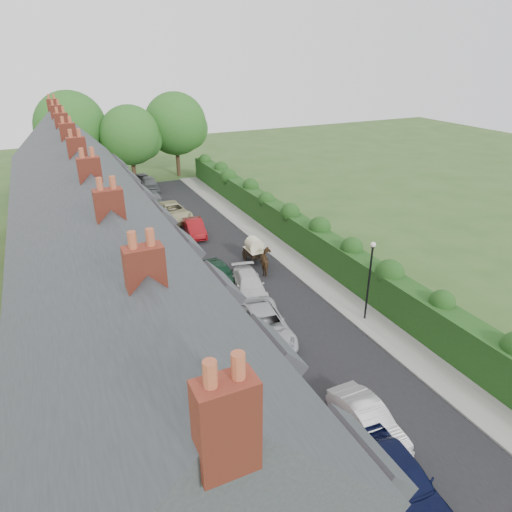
% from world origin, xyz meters
% --- Properties ---
extents(ground, '(140.00, 140.00, 0.00)m').
position_xyz_m(ground, '(0.00, 0.00, 0.00)').
color(ground, '#2D4C1E').
rests_on(ground, ground).
extents(road, '(6.00, 58.00, 0.02)m').
position_xyz_m(road, '(-0.50, 11.00, 0.01)').
color(road, black).
rests_on(road, ground).
extents(pavement_hedge_side, '(2.20, 58.00, 0.12)m').
position_xyz_m(pavement_hedge_side, '(3.60, 11.00, 0.06)').
color(pavement_hedge_side, gray).
rests_on(pavement_hedge_side, ground).
extents(pavement_house_side, '(1.70, 58.00, 0.12)m').
position_xyz_m(pavement_house_side, '(-4.35, 11.00, 0.06)').
color(pavement_house_side, gray).
rests_on(pavement_house_side, ground).
extents(kerb_hedge_side, '(0.18, 58.00, 0.13)m').
position_xyz_m(kerb_hedge_side, '(2.55, 11.00, 0.07)').
color(kerb_hedge_side, gray).
rests_on(kerb_hedge_side, ground).
extents(kerb_house_side, '(0.18, 58.00, 0.13)m').
position_xyz_m(kerb_house_side, '(-3.55, 11.00, 0.07)').
color(kerb_house_side, gray).
rests_on(kerb_house_side, ground).
extents(hedge, '(2.10, 58.00, 2.85)m').
position_xyz_m(hedge, '(5.40, 11.00, 1.60)').
color(hedge, '#183B12').
rests_on(hedge, ground).
extents(terrace_row, '(9.05, 40.50, 11.50)m').
position_xyz_m(terrace_row, '(-10.87, 9.98, 4.47)').
color(terrace_row, maroon).
rests_on(terrace_row, ground).
extents(garden_wall_row, '(0.35, 40.35, 1.10)m').
position_xyz_m(garden_wall_row, '(-5.35, 10.00, 0.46)').
color(garden_wall_row, maroon).
rests_on(garden_wall_row, ground).
extents(lamppost, '(0.32, 0.32, 5.16)m').
position_xyz_m(lamppost, '(3.40, 4.00, 3.30)').
color(lamppost, black).
rests_on(lamppost, ground).
extents(tree_far_left, '(7.14, 6.80, 9.29)m').
position_xyz_m(tree_far_left, '(-2.65, 40.08, 5.71)').
color(tree_far_left, '#332316').
rests_on(tree_far_left, ground).
extents(tree_far_right, '(7.98, 7.60, 10.31)m').
position_xyz_m(tree_far_right, '(3.39, 42.08, 6.31)').
color(tree_far_right, '#332316').
rests_on(tree_far_right, ground).
extents(tree_far_back, '(8.40, 8.00, 10.82)m').
position_xyz_m(tree_far_back, '(-8.59, 43.08, 6.62)').
color(tree_far_back, '#332316').
rests_on(tree_far_back, ground).
extents(car_navy, '(2.30, 4.85, 1.60)m').
position_xyz_m(car_navy, '(-2.85, -6.20, 0.80)').
color(car_navy, black).
rests_on(car_navy, ground).
extents(car_silver_a, '(1.50, 4.22, 1.39)m').
position_xyz_m(car_silver_a, '(-2.07, -3.24, 0.69)').
color(car_silver_a, '#BCBBC1').
rests_on(car_silver_a, ground).
extents(car_silver_b, '(3.53, 6.08, 1.59)m').
position_xyz_m(car_silver_b, '(-2.97, 5.00, 0.80)').
color(car_silver_b, '#B7B9BF').
rests_on(car_silver_b, ground).
extents(car_white, '(2.80, 4.89, 1.33)m').
position_xyz_m(car_white, '(-1.60, 10.01, 0.67)').
color(car_white, silver).
rests_on(car_white, ground).
extents(car_green, '(1.66, 3.90, 1.31)m').
position_xyz_m(car_green, '(-2.68, 12.60, 0.66)').
color(car_green, black).
rests_on(car_green, ground).
extents(car_red, '(1.97, 4.34, 1.38)m').
position_xyz_m(car_red, '(-1.60, 21.58, 0.69)').
color(car_red, maroon).
rests_on(car_red, ground).
extents(car_beige, '(3.16, 5.84, 1.55)m').
position_xyz_m(car_beige, '(-2.25, 26.37, 0.78)').
color(car_beige, '#BAB386').
rests_on(car_beige, ground).
extents(car_grey, '(2.31, 4.66, 1.30)m').
position_xyz_m(car_grey, '(-2.85, 31.54, 0.65)').
color(car_grey, slate).
rests_on(car_grey, ground).
extents(car_black, '(2.04, 4.67, 1.57)m').
position_xyz_m(car_black, '(-2.29, 38.60, 0.78)').
color(car_black, black).
rests_on(car_black, ground).
extents(horse, '(1.51, 2.21, 1.71)m').
position_xyz_m(horse, '(0.86, 12.29, 0.86)').
color(horse, '#442E19').
rests_on(horse, ground).
extents(horse_cart, '(1.22, 2.70, 1.95)m').
position_xyz_m(horse_cart, '(0.86, 14.47, 1.11)').
color(horse_cart, black).
rests_on(horse_cart, ground).
extents(car_extra_far, '(2.05, 4.65, 1.56)m').
position_xyz_m(car_extra_far, '(-1.96, 36.90, 0.78)').
color(car_extra_far, '#525759').
rests_on(car_extra_far, ground).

